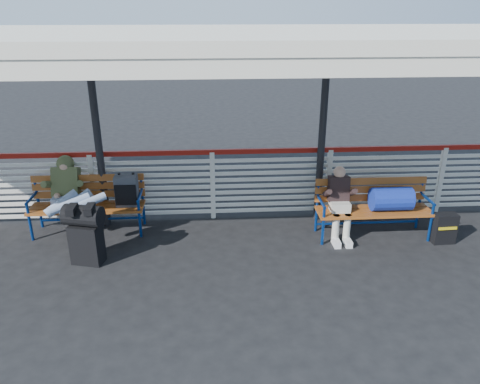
{
  "coord_description": "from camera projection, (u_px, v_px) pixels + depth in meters",
  "views": [
    {
      "loc": [
        -0.03,
        -5.55,
        3.5
      ],
      "look_at": [
        0.41,
        1.0,
        0.83
      ],
      "focal_mm": 35.0,
      "sensor_mm": 36.0,
      "label": 1
    }
  ],
  "objects": [
    {
      "name": "ground",
      "position": [
        215.0,
        276.0,
        6.45
      ],
      "size": [
        60.0,
        60.0,
        0.0
      ],
      "primitive_type": "plane",
      "color": "black",
      "rests_on": "ground"
    },
    {
      "name": "suitcase_side",
      "position": [
        444.0,
        228.0,
        7.27
      ],
      "size": [
        0.36,
        0.23,
        0.48
      ],
      "rotation": [
        0.0,
        0.0,
        0.05
      ],
      "color": "black",
      "rests_on": "ground"
    },
    {
      "name": "traveler_man",
      "position": [
        71.0,
        198.0,
        7.13
      ],
      "size": [
        0.94,
        1.64,
        0.77
      ],
      "color": "#97ABCC",
      "rests_on": "ground"
    },
    {
      "name": "companion_person",
      "position": [
        340.0,
        202.0,
        7.31
      ],
      "size": [
        0.32,
        0.66,
        1.15
      ],
      "color": "#BCB8AA",
      "rests_on": "ground"
    },
    {
      "name": "bench_right",
      "position": [
        383.0,
        201.0,
        7.35
      ],
      "size": [
        1.8,
        0.56,
        0.92
      ],
      "color": "brown",
      "rests_on": "ground"
    },
    {
      "name": "bench_left",
      "position": [
        102.0,
        196.0,
        7.51
      ],
      "size": [
        1.8,
        0.56,
        0.97
      ],
      "color": "brown",
      "rests_on": "ground"
    },
    {
      "name": "luggage_stack",
      "position": [
        85.0,
        232.0,
        6.61
      ],
      "size": [
        0.6,
        0.43,
        0.89
      ],
      "rotation": [
        0.0,
        0.0,
        -0.26
      ],
      "color": "black",
      "rests_on": "ground"
    },
    {
      "name": "canopy",
      "position": [
        210.0,
        40.0,
        6.11
      ],
      "size": [
        12.6,
        3.6,
        3.16
      ],
      "color": "silver",
      "rests_on": "ground"
    },
    {
      "name": "fence",
      "position": [
        213.0,
        182.0,
        7.96
      ],
      "size": [
        12.08,
        0.08,
        1.24
      ],
      "color": "silver",
      "rests_on": "ground"
    }
  ]
}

